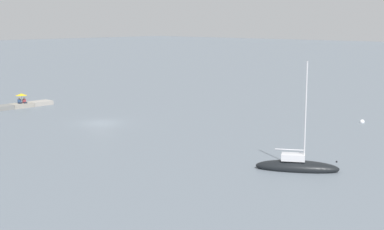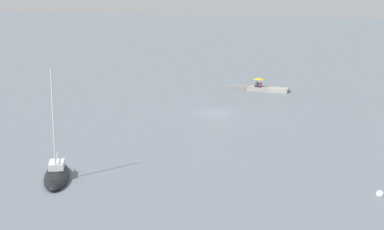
{
  "view_description": "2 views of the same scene",
  "coord_description": "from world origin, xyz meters",
  "px_view_note": "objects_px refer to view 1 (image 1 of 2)",
  "views": [
    {
      "loc": [
        37.61,
        48.0,
        10.97
      ],
      "look_at": [
        3.35,
        16.48,
        3.16
      ],
      "focal_mm": 52.78,
      "sensor_mm": 36.0,
      "label": 1
    },
    {
      "loc": [
        -22.06,
        59.46,
        13.27
      ],
      "look_at": [
        -3.92,
        16.21,
        3.3
      ],
      "focal_mm": 54.52,
      "sensor_mm": 36.0,
      "label": 2
    }
  ],
  "objects_px": {
    "sailboat_black_near": "(297,166)",
    "mooring_buoy_near": "(362,122)",
    "person_seated_maroon_left": "(25,101)",
    "person_seated_blue_right": "(20,101)",
    "umbrella_open_yellow": "(21,94)"
  },
  "relations": [
    {
      "from": "sailboat_black_near",
      "to": "mooring_buoy_near",
      "type": "bearing_deg",
      "value": 163.02
    },
    {
      "from": "person_seated_maroon_left",
      "to": "person_seated_blue_right",
      "type": "bearing_deg",
      "value": -14.93
    },
    {
      "from": "umbrella_open_yellow",
      "to": "sailboat_black_near",
      "type": "xyz_separation_m",
      "value": [
        2.58,
        42.6,
        -1.36
      ]
    },
    {
      "from": "umbrella_open_yellow",
      "to": "sailboat_black_near",
      "type": "bearing_deg",
      "value": 86.53
    },
    {
      "from": "person_seated_blue_right",
      "to": "person_seated_maroon_left",
      "type": "bearing_deg",
      "value": 165.07
    },
    {
      "from": "mooring_buoy_near",
      "to": "umbrella_open_yellow",
      "type": "bearing_deg",
      "value": -62.58
    },
    {
      "from": "person_seated_maroon_left",
      "to": "umbrella_open_yellow",
      "type": "xyz_separation_m",
      "value": [
        0.27,
        -0.25,
        0.87
      ]
    },
    {
      "from": "person_seated_blue_right",
      "to": "sailboat_black_near",
      "type": "bearing_deg",
      "value": 93.36
    },
    {
      "from": "person_seated_blue_right",
      "to": "mooring_buoy_near",
      "type": "relative_size",
      "value": 1.43
    },
    {
      "from": "person_seated_blue_right",
      "to": "mooring_buoy_near",
      "type": "xyz_separation_m",
      "value": [
        -19.55,
        37.09,
        -0.7
      ]
    },
    {
      "from": "umbrella_open_yellow",
      "to": "mooring_buoy_near",
      "type": "relative_size",
      "value": 2.81
    },
    {
      "from": "person_seated_maroon_left",
      "to": "umbrella_open_yellow",
      "type": "distance_m",
      "value": 0.95
    },
    {
      "from": "umbrella_open_yellow",
      "to": "mooring_buoy_near",
      "type": "distance_m",
      "value": 41.85
    },
    {
      "from": "person_seated_blue_right",
      "to": "umbrella_open_yellow",
      "type": "xyz_separation_m",
      "value": [
        -0.29,
        -0.04,
        0.87
      ]
    },
    {
      "from": "person_seated_maroon_left",
      "to": "mooring_buoy_near",
      "type": "xyz_separation_m",
      "value": [
        -18.99,
        36.87,
        -0.7
      ]
    }
  ]
}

